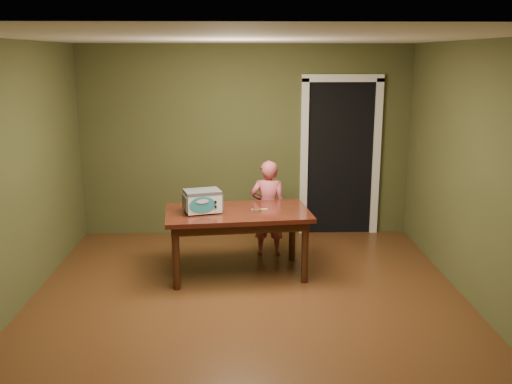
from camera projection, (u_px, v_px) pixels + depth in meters
floor at (248, 309)px, 5.65m from camera, size 5.00×5.00×0.00m
room_shell at (248, 138)px, 5.25m from camera, size 4.52×5.02×2.61m
doorway at (336, 155)px, 8.14m from camera, size 1.10×0.66×2.25m
dining_table at (238, 219)px, 6.40m from camera, size 1.69×1.07×0.75m
toy_oven at (202, 200)px, 6.28m from camera, size 0.46×0.37×0.25m
baking_pan at (257, 210)px, 6.36m from camera, size 0.10×0.10×0.02m
spatula at (259, 209)px, 6.43m from camera, size 0.18×0.04×0.01m
child at (268, 208)px, 7.07m from camera, size 0.45×0.31×1.20m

